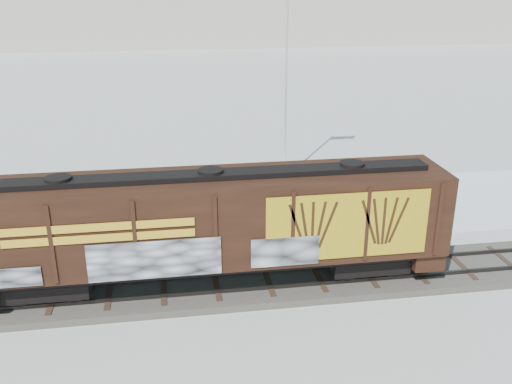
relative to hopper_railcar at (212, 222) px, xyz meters
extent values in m
plane|color=white|center=(2.09, 0.01, -2.86)|extent=(500.00, 500.00, 0.00)
cube|color=#59544C|center=(2.09, 0.01, -2.72)|extent=(50.00, 3.40, 0.28)
cube|color=#33302D|center=(2.09, -0.71, -2.51)|extent=(50.00, 0.10, 0.15)
cube|color=#33302D|center=(2.09, 0.73, -2.51)|extent=(50.00, 0.10, 0.15)
cube|color=white|center=(2.09, 7.51, -2.85)|extent=(40.00, 8.00, 0.03)
cube|color=white|center=(2.09, 95.01, 3.14)|extent=(360.00, 40.00, 12.00)
cube|color=black|center=(-5.99, 0.01, -1.98)|extent=(3.00, 2.00, 0.90)
cube|color=black|center=(5.98, 0.01, -1.98)|extent=(3.00, 2.00, 0.90)
cylinder|color=black|center=(-6.94, -0.77, -1.98)|extent=(0.90, 0.12, 0.90)
cube|color=black|center=(0.00, 0.01, -1.46)|extent=(17.41, 2.40, 0.25)
cube|color=black|center=(0.00, 0.01, 0.20)|extent=(17.41, 3.00, 3.06)
cube|color=black|center=(0.00, 0.01, 1.83)|extent=(16.01, 0.90, 0.20)
cube|color=gold|center=(4.70, -1.53, 0.20)|extent=(5.92, 0.03, 2.48)
cube|color=gold|center=(-3.83, -1.53, 0.55)|extent=(6.27, 0.02, 0.70)
cube|color=silver|center=(-2.09, -1.54, -0.58)|extent=(4.53, 0.03, 1.40)
cylinder|color=silver|center=(5.24, 12.21, -2.76)|extent=(0.90, 0.90, 0.20)
cylinder|color=silver|center=(5.24, 12.21, 3.04)|extent=(0.14, 0.14, 11.81)
imported|color=silver|center=(-3.56, 7.05, -2.16)|extent=(4.24, 2.99, 1.34)
imported|color=silver|center=(-1.76, 6.43, -2.16)|extent=(4.20, 1.72, 1.35)
imported|color=black|center=(8.61, 6.22, -2.06)|extent=(5.73, 4.03, 1.54)
camera|label=1|loc=(-1.35, -19.16, 8.51)|focal=40.00mm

